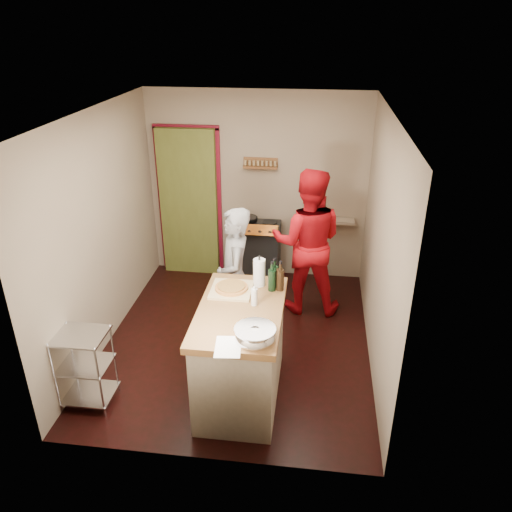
# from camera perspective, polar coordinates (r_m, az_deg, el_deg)

# --- Properties ---
(floor) EXTENTS (3.50, 3.50, 0.00)m
(floor) POSITION_cam_1_polar(r_m,az_deg,el_deg) (5.94, -2.03, -9.54)
(floor) COLOR black
(floor) RESTS_ON ground
(back_wall) EXTENTS (3.00, 0.44, 2.60)m
(back_wall) POSITION_cam_1_polar(r_m,az_deg,el_deg) (7.10, -5.02, 6.82)
(back_wall) COLOR gray
(back_wall) RESTS_ON ground
(left_wall) EXTENTS (0.04, 3.50, 2.60)m
(left_wall) POSITION_cam_1_polar(r_m,az_deg,el_deg) (5.72, -17.26, 2.68)
(left_wall) COLOR gray
(left_wall) RESTS_ON ground
(right_wall) EXTENTS (0.04, 3.50, 2.60)m
(right_wall) POSITION_cam_1_polar(r_m,az_deg,el_deg) (5.27, 14.06, 1.10)
(right_wall) COLOR gray
(right_wall) RESTS_ON ground
(ceiling) EXTENTS (3.00, 3.50, 0.02)m
(ceiling) POSITION_cam_1_polar(r_m,az_deg,el_deg) (4.91, -2.52, 16.11)
(ceiling) COLOR white
(ceiling) RESTS_ON back_wall
(stove) EXTENTS (0.60, 0.63, 1.00)m
(stove) POSITION_cam_1_polar(r_m,az_deg,el_deg) (6.92, 0.17, 0.29)
(stove) COLOR black
(stove) RESTS_ON ground
(wire_shelving) EXTENTS (0.48, 0.40, 0.80)m
(wire_shelving) POSITION_cam_1_polar(r_m,az_deg,el_deg) (5.12, -18.98, -11.73)
(wire_shelving) COLOR silver
(wire_shelving) RESTS_ON ground
(island) EXTENTS (0.78, 1.42, 1.31)m
(island) POSITION_cam_1_polar(r_m,az_deg,el_deg) (4.89, -1.69, -10.79)
(island) COLOR #C0B5A3
(island) RESTS_ON ground
(person_stripe) EXTENTS (0.51, 0.66, 1.61)m
(person_stripe) POSITION_cam_1_polar(r_m,az_deg,el_deg) (5.56, -2.46, -2.42)
(person_stripe) COLOR #B0B0B5
(person_stripe) RESTS_ON ground
(person_red) EXTENTS (0.91, 0.71, 1.85)m
(person_red) POSITION_cam_1_polar(r_m,az_deg,el_deg) (6.14, 5.89, 1.59)
(person_red) COLOR #B80C14
(person_red) RESTS_ON ground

